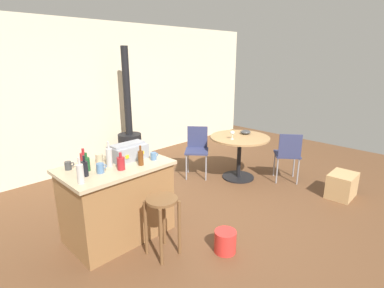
# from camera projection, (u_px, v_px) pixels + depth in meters

# --- Properties ---
(ground_plane) EXTENTS (8.80, 8.80, 0.00)m
(ground_plane) POSITION_uv_depth(u_px,v_px,m) (225.00, 211.00, 4.14)
(ground_plane) COLOR brown
(back_wall) EXTENTS (8.00, 0.10, 2.70)m
(back_wall) POSITION_uv_depth(u_px,v_px,m) (108.00, 95.00, 5.76)
(back_wall) COLOR beige
(back_wall) RESTS_ON ground_plane
(kitchen_island) EXTENTS (1.20, 0.77, 0.89)m
(kitchen_island) POSITION_uv_depth(u_px,v_px,m) (118.00, 201.00, 3.49)
(kitchen_island) COLOR olive
(kitchen_island) RESTS_ON ground_plane
(wooden_stool) EXTENTS (0.34, 0.34, 0.67)m
(wooden_stool) POSITION_uv_depth(u_px,v_px,m) (162.00, 214.00, 3.13)
(wooden_stool) COLOR brown
(wooden_stool) RESTS_ON ground_plane
(dining_table) EXTENTS (1.01, 1.01, 0.75)m
(dining_table) POSITION_uv_depth(u_px,v_px,m) (239.00, 147.00, 5.14)
(dining_table) COLOR black
(dining_table) RESTS_ON ground_plane
(folding_chair_near) EXTENTS (0.56, 0.56, 0.87)m
(folding_chair_near) POSITION_uv_depth(u_px,v_px,m) (288.00, 153.00, 4.99)
(folding_chair_near) COLOR navy
(folding_chair_near) RESTS_ON ground_plane
(folding_chair_far) EXTENTS (0.56, 0.56, 0.88)m
(folding_chair_far) POSITION_uv_depth(u_px,v_px,m) (197.00, 147.00, 5.28)
(folding_chair_far) COLOR navy
(folding_chair_far) RESTS_ON ground_plane
(wood_stove) EXTENTS (0.44, 0.45, 2.25)m
(wood_stove) POSITION_uv_depth(u_px,v_px,m) (130.00, 140.00, 5.71)
(wood_stove) COLOR black
(wood_stove) RESTS_ON ground_plane
(toolbox) EXTENTS (0.42, 0.28, 0.19)m
(toolbox) POSITION_uv_depth(u_px,v_px,m) (128.00, 152.00, 3.54)
(toolbox) COLOR gray
(toolbox) RESTS_ON kitchen_island
(bottle_0) EXTENTS (0.07, 0.07, 0.27)m
(bottle_0) POSITION_uv_depth(u_px,v_px,m) (80.00, 173.00, 2.86)
(bottle_0) COLOR #B7B2AD
(bottle_0) RESTS_ON kitchen_island
(bottle_1) EXTENTS (0.08, 0.08, 0.20)m
(bottle_1) POSITION_uv_depth(u_px,v_px,m) (84.00, 159.00, 3.34)
(bottle_1) COLOR maroon
(bottle_1) RESTS_ON kitchen_island
(bottle_2) EXTENTS (0.08, 0.08, 0.19)m
(bottle_2) POSITION_uv_depth(u_px,v_px,m) (121.00, 163.00, 3.21)
(bottle_2) COLOR maroon
(bottle_2) RESTS_ON kitchen_island
(bottle_3) EXTENTS (0.07, 0.07, 0.28)m
(bottle_3) POSITION_uv_depth(u_px,v_px,m) (109.00, 157.00, 3.30)
(bottle_3) COLOR #B7B2AD
(bottle_3) RESTS_ON kitchen_island
(bottle_4) EXTENTS (0.07, 0.07, 0.20)m
(bottle_4) POSITION_uv_depth(u_px,v_px,m) (87.00, 164.00, 3.18)
(bottle_4) COLOR #194C23
(bottle_4) RESTS_ON kitchen_island
(bottle_5) EXTENTS (0.07, 0.07, 0.22)m
(bottle_5) POSITION_uv_depth(u_px,v_px,m) (85.00, 168.00, 3.03)
(bottle_5) COLOR black
(bottle_5) RESTS_ON kitchen_island
(bottle_6) EXTENTS (0.06, 0.06, 0.23)m
(bottle_6) POSITION_uv_depth(u_px,v_px,m) (141.00, 158.00, 3.34)
(bottle_6) COLOR #603314
(bottle_6) RESTS_ON kitchen_island
(cup_0) EXTENTS (0.12, 0.08, 0.11)m
(cup_0) POSITION_uv_depth(u_px,v_px,m) (100.00, 159.00, 3.42)
(cup_0) COLOR tan
(cup_0) RESTS_ON kitchen_island
(cup_1) EXTENTS (0.11, 0.07, 0.09)m
(cup_1) POSITION_uv_depth(u_px,v_px,m) (154.00, 156.00, 3.53)
(cup_1) COLOR #4C7099
(cup_1) RESTS_ON kitchen_island
(cup_2) EXTENTS (0.11, 0.07, 0.09)m
(cup_2) POSITION_uv_depth(u_px,v_px,m) (68.00, 166.00, 3.22)
(cup_2) COLOR #383838
(cup_2) RESTS_ON kitchen_island
(cup_3) EXTENTS (0.12, 0.08, 0.10)m
(cup_3) POSITION_uv_depth(u_px,v_px,m) (100.00, 168.00, 3.13)
(cup_3) COLOR #4C7099
(cup_3) RESTS_ON kitchen_island
(wine_glass) EXTENTS (0.07, 0.07, 0.14)m
(wine_glass) POSITION_uv_depth(u_px,v_px,m) (232.00, 133.00, 4.91)
(wine_glass) COLOR silver
(wine_glass) RESTS_ON dining_table
(serving_bowl) EXTENTS (0.18, 0.18, 0.07)m
(serving_bowl) POSITION_uv_depth(u_px,v_px,m) (245.00, 132.00, 5.26)
(serving_bowl) COLOR #383838
(serving_bowl) RESTS_ON dining_table
(cardboard_box) EXTENTS (0.48, 0.36, 0.37)m
(cardboard_box) POSITION_uv_depth(u_px,v_px,m) (342.00, 185.00, 4.54)
(cardboard_box) COLOR tan
(cardboard_box) RESTS_ON ground_plane
(plastic_bucket) EXTENTS (0.24, 0.24, 0.25)m
(plastic_bucket) POSITION_uv_depth(u_px,v_px,m) (225.00, 241.00, 3.27)
(plastic_bucket) COLOR red
(plastic_bucket) RESTS_ON ground_plane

